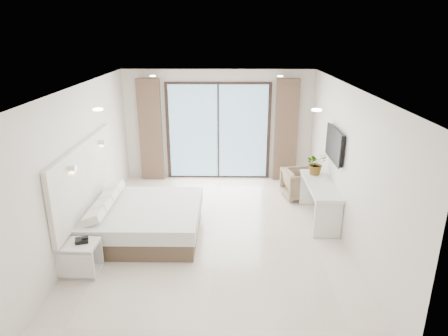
{
  "coord_description": "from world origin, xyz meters",
  "views": [
    {
      "loc": [
        0.26,
        -6.49,
        3.58
      ],
      "look_at": [
        0.17,
        0.4,
        1.18
      ],
      "focal_mm": 32.0,
      "sensor_mm": 36.0,
      "label": 1
    }
  ],
  "objects": [
    {
      "name": "plant",
      "position": [
        2.04,
        1.23,
        0.95
      ],
      "size": [
        0.54,
        0.57,
        0.36
      ],
      "primitive_type": "imported",
      "rotation": [
        0.0,
        0.0,
        0.31
      ],
      "color": "#33662D",
      "rests_on": "console_desk"
    },
    {
      "name": "console_desk",
      "position": [
        2.04,
        0.7,
        0.57
      ],
      "size": [
        0.52,
        1.65,
        0.77
      ],
      "color": "silver",
      "rests_on": "ground"
    },
    {
      "name": "nightstand",
      "position": [
        -2.02,
        -1.19,
        0.26
      ],
      "size": [
        0.58,
        0.48,
        0.51
      ],
      "rotation": [
        0.0,
        0.0,
        -0.04
      ],
      "color": "silver",
      "rests_on": "ground"
    },
    {
      "name": "armchair",
      "position": [
        1.85,
        1.8,
        0.36
      ],
      "size": [
        0.77,
        0.81,
        0.72
      ],
      "primitive_type": "imported",
      "rotation": [
        0.0,
        0.0,
        1.76
      ],
      "color": "#856F57",
      "rests_on": "ground"
    },
    {
      "name": "ground",
      "position": [
        0.0,
        0.0,
        0.0
      ],
      "size": [
        6.2,
        6.2,
        0.0
      ],
      "primitive_type": "plane",
      "color": "beige",
      "rests_on": "ground"
    },
    {
      "name": "bed",
      "position": [
        -1.3,
        0.03,
        0.3
      ],
      "size": [
        2.02,
        1.93,
        0.7
      ],
      "color": "brown",
      "rests_on": "ground"
    },
    {
      "name": "phone",
      "position": [
        -1.97,
        -1.16,
        0.55
      ],
      "size": [
        0.23,
        0.2,
        0.06
      ],
      "primitive_type": "cube",
      "rotation": [
        0.0,
        0.0,
        0.32
      ],
      "color": "black",
      "rests_on": "nightstand"
    },
    {
      "name": "room_shell",
      "position": [
        -0.2,
        0.76,
        1.58
      ],
      "size": [
        4.62,
        6.22,
        2.72
      ],
      "color": "silver",
      "rests_on": "ground"
    }
  ]
}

